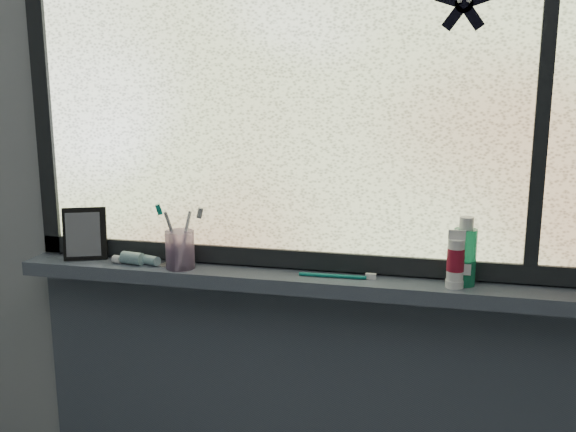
{
  "coord_description": "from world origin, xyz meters",
  "views": [
    {
      "loc": [
        0.36,
        -0.41,
        1.54
      ],
      "look_at": [
        0.01,
        1.05,
        1.22
      ],
      "focal_mm": 40.0,
      "sensor_mm": 36.0,
      "label": 1
    }
  ],
  "objects_px": {
    "mouthwash_bottle": "(465,251)",
    "cream_tube": "(456,257)",
    "vanity_mirror": "(85,234)",
    "toothbrush_cup": "(180,250)"
  },
  "relations": [
    {
      "from": "mouthwash_bottle",
      "to": "cream_tube",
      "type": "height_order",
      "value": "mouthwash_bottle"
    },
    {
      "from": "vanity_mirror",
      "to": "mouthwash_bottle",
      "type": "xyz_separation_m",
      "value": [
        1.08,
        0.0,
        0.01
      ]
    },
    {
      "from": "mouthwash_bottle",
      "to": "cream_tube",
      "type": "xyz_separation_m",
      "value": [
        -0.02,
        -0.03,
        -0.01
      ]
    },
    {
      "from": "vanity_mirror",
      "to": "toothbrush_cup",
      "type": "bearing_deg",
      "value": -26.84
    },
    {
      "from": "toothbrush_cup",
      "to": "cream_tube",
      "type": "distance_m",
      "value": 0.75
    },
    {
      "from": "vanity_mirror",
      "to": "mouthwash_bottle",
      "type": "height_order",
      "value": "mouthwash_bottle"
    },
    {
      "from": "cream_tube",
      "to": "toothbrush_cup",
      "type": "bearing_deg",
      "value": -179.98
    },
    {
      "from": "toothbrush_cup",
      "to": "cream_tube",
      "type": "xyz_separation_m",
      "value": [
        0.75,
        0.0,
        0.03
      ]
    },
    {
      "from": "vanity_mirror",
      "to": "mouthwash_bottle",
      "type": "distance_m",
      "value": 1.08
    },
    {
      "from": "toothbrush_cup",
      "to": "cream_tube",
      "type": "height_order",
      "value": "cream_tube"
    }
  ]
}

